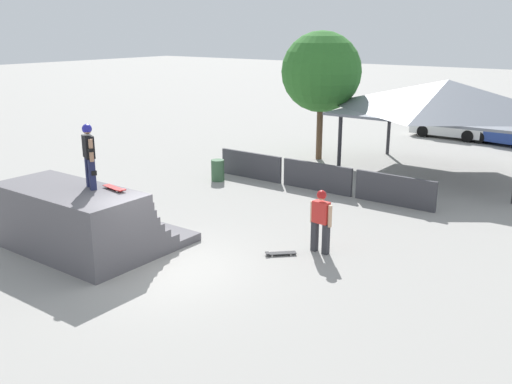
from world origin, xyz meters
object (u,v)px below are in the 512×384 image
skater_on_deck (89,152)px  skateboard_on_deck (115,188)px  parked_car_blue (510,133)px  tree_beside_pavilion (321,72)px  bystander_walking (321,216)px  parked_car_white (450,127)px  skateboard_on_ground (280,253)px  trash_bin (218,170)px

skater_on_deck → skateboard_on_deck: size_ratio=1.97×
parked_car_blue → skateboard_on_deck: bearing=-91.1°
tree_beside_pavilion → parked_car_blue: tree_beside_pavilion is taller
bystander_walking → parked_car_blue: 18.69m
skateboard_on_deck → parked_car_blue: size_ratio=0.20×
bystander_walking → parked_car_blue: size_ratio=0.40×
parked_car_white → parked_car_blue: same height
bystander_walking → tree_beside_pavilion: 11.87m
tree_beside_pavilion → parked_car_blue: 11.30m
skateboard_on_deck → skateboard_on_ground: (3.53, 2.52, -1.80)m
bystander_walking → skateboard_on_deck: bearing=43.0°
parked_car_white → bystander_walking: bearing=-80.2°
tree_beside_pavilion → parked_car_blue: size_ratio=1.33×
bystander_walking → parked_car_white: (-2.78, 18.93, -0.43)m
skater_on_deck → skateboard_on_deck: skater_on_deck is taller
bystander_walking → parked_car_blue: (0.40, 18.68, -0.43)m
skater_on_deck → bystander_walking: (4.94, 3.58, -1.75)m
skater_on_deck → trash_bin: 8.33m
bystander_walking → tree_beside_pavilion: bearing=-54.3°
trash_bin → parked_car_blue: (7.50, 14.57, 0.18)m
parked_car_blue → parked_car_white: bearing=-173.7°
skater_on_deck → skateboard_on_deck: 1.16m
trash_bin → parked_car_blue: 16.39m
skater_on_deck → tree_beside_pavilion: tree_beside_pavilion is taller
skateboard_on_ground → parked_car_blue: size_ratio=0.17×
bystander_walking → skateboard_on_ground: size_ratio=2.39×
tree_beside_pavilion → parked_car_blue: bearing=54.5°
tree_beside_pavilion → skateboard_on_deck: bearing=-83.2°
skateboard_on_deck → trash_bin: 8.10m
skateboard_on_deck → tree_beside_pavilion: size_ratio=0.15×
skater_on_deck → parked_car_blue: (5.33, 22.25, -2.18)m
skater_on_deck → trash_bin: size_ratio=2.02×
trash_bin → parked_car_blue: parked_car_blue is taller
bystander_walking → skateboard_on_ground: (-0.76, -0.83, -0.97)m
skateboard_on_ground → tree_beside_pavilion: 12.50m
bystander_walking → tree_beside_pavilion: tree_beside_pavilion is taller
tree_beside_pavilion → trash_bin: (-1.25, -5.78, -3.55)m
skateboard_on_deck → parked_car_white: 22.36m
skateboard_on_ground → bystander_walking: bearing=-176.6°
trash_bin → parked_car_blue: size_ratio=0.20×
skateboard_on_deck → skateboard_on_ground: 4.69m
bystander_walking → trash_bin: size_ratio=2.07×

